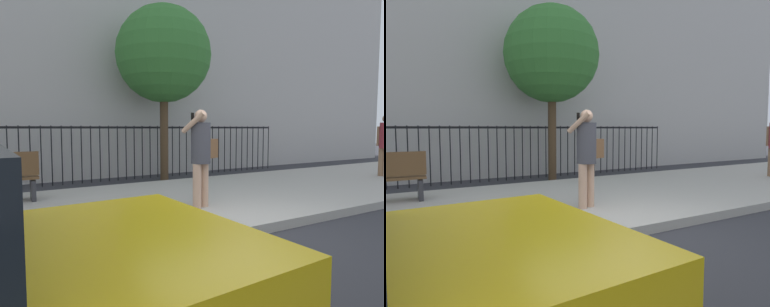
# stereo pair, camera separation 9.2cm
# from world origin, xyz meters

# --- Properties ---
(ground_plane) EXTENTS (60.00, 60.00, 0.00)m
(ground_plane) POSITION_xyz_m (0.00, 0.00, 0.00)
(ground_plane) COLOR #333338
(sidewalk) EXTENTS (28.00, 4.40, 0.15)m
(sidewalk) POSITION_xyz_m (0.00, 2.20, 0.07)
(sidewalk) COLOR #B2ADA3
(sidewalk) RESTS_ON ground
(building_facade) EXTENTS (28.00, 4.00, 11.77)m
(building_facade) POSITION_xyz_m (0.00, 8.50, 5.88)
(building_facade) COLOR #BCB7B2
(building_facade) RESTS_ON ground
(iron_fence) EXTENTS (12.03, 0.04, 1.60)m
(iron_fence) POSITION_xyz_m (0.00, 5.90, 1.02)
(iron_fence) COLOR black
(iron_fence) RESTS_ON ground
(pedestrian_on_phone) EXTENTS (0.72, 0.53, 1.70)m
(pedestrian_on_phone) POSITION_xyz_m (0.17, 1.34, 1.14)
(pedestrian_on_phone) COLOR tan
(pedestrian_on_phone) RESTS_ON sidewalk
(street_tree_near) EXTENTS (2.75, 2.75, 5.02)m
(street_tree_near) POSITION_xyz_m (1.34, 5.29, 3.63)
(street_tree_near) COLOR #4C3823
(street_tree_near) RESTS_ON ground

